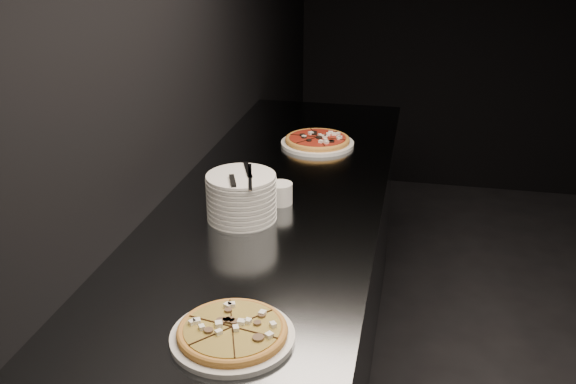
% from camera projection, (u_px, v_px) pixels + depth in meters
% --- Properties ---
extents(wall_left, '(0.02, 5.00, 2.80)m').
position_uv_depth(wall_left, '(166.00, 52.00, 2.11)').
color(wall_left, black).
rests_on(wall_left, floor).
extents(counter, '(0.74, 2.44, 0.92)m').
position_uv_depth(counter, '(277.00, 307.00, 2.41)').
color(counter, '#5A5D61').
rests_on(counter, floor).
extents(pizza_mushroom, '(0.30, 0.30, 0.03)m').
position_uv_depth(pizza_mushroom, '(233.00, 332.00, 1.46)').
color(pizza_mushroom, silver).
rests_on(pizza_mushroom, counter).
extents(pizza_tomato, '(0.31, 0.31, 0.04)m').
position_uv_depth(pizza_tomato, '(317.00, 141.00, 2.71)').
color(pizza_tomato, silver).
rests_on(pizza_tomato, counter).
extents(plate_stack, '(0.22, 0.22, 0.15)m').
position_uv_depth(plate_stack, '(241.00, 197.00, 2.03)').
color(plate_stack, silver).
rests_on(plate_stack, counter).
extents(cutlery, '(0.08, 0.23, 0.01)m').
position_uv_depth(cutlery, '(242.00, 176.00, 1.98)').
color(cutlery, silver).
rests_on(cutlery, plate_stack).
extents(ramekin, '(0.08, 0.08, 0.07)m').
position_uv_depth(ramekin, '(280.00, 193.00, 2.15)').
color(ramekin, silver).
rests_on(ramekin, counter).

